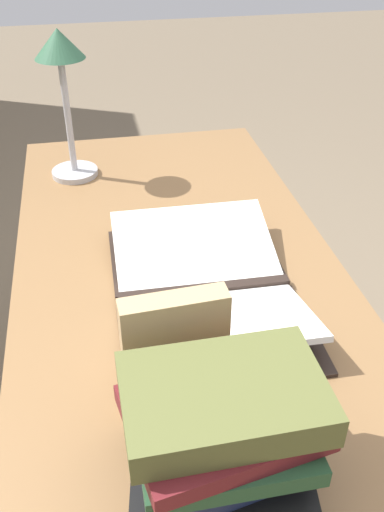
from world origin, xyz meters
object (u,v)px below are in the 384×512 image
(open_book, at_px, (205,286))
(coffee_mug, at_px, (155,350))
(book_stack_tall, at_px, (222,433))
(reading_lamp, at_px, (62,72))
(book_standing_upright, at_px, (175,354))

(open_book, height_order, coffee_mug, coffee_mug)
(book_stack_tall, distance_m, coffee_mug, 0.24)
(open_book, bearing_deg, coffee_mug, 146.66)
(open_book, relative_size, reading_lamp, 1.35)
(open_book, bearing_deg, book_stack_tall, 171.89)
(open_book, distance_m, coffee_mug, 0.23)
(book_standing_upright, bearing_deg, reading_lamp, 5.69)
(book_stack_tall, height_order, book_standing_upright, book_standing_upright)
(book_stack_tall, xyz_separation_m, book_standing_upright, (0.15, 0.04, 0.01))
(open_book, relative_size, coffee_mug, 4.36)
(open_book, xyz_separation_m, reading_lamp, (0.60, 0.25, 0.27))
(open_book, height_order, book_stack_tall, book_stack_tall)
(coffee_mug, bearing_deg, reading_lamp, 8.54)
(book_stack_tall, xyz_separation_m, reading_lamp, (1.02, 0.18, 0.19))
(open_book, xyz_separation_m, book_stack_tall, (-0.42, 0.07, 0.08))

